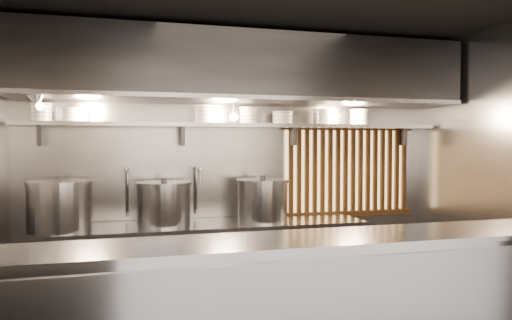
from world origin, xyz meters
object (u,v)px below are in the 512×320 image
pendant_bulb (234,117)px  stock_pot_left (60,205)px  stock_pot_right (263,200)px  heat_lamp (37,99)px  stock_pot_mid (164,203)px

pendant_bulb → stock_pot_left: pendant_bulb is taller
pendant_bulb → stock_pot_right: size_ratio=0.32×
heat_lamp → stock_pot_mid: (1.09, 0.28, -0.96)m
heat_lamp → stock_pot_right: 2.30m
heat_lamp → pendant_bulb: 1.83m
heat_lamp → pendant_bulb: bearing=11.0°
pendant_bulb → stock_pot_left: (-1.65, -0.12, -0.83)m
pendant_bulb → stock_pot_mid: size_ratio=0.29×
heat_lamp → stock_pot_mid: heat_lamp is taller
stock_pot_left → stock_pot_right: bearing=1.0°
stock_pot_left → stock_pot_mid: (0.94, 0.05, -0.02)m
stock_pot_mid → stock_pot_right: bearing=-0.7°
heat_lamp → pendant_bulb: (1.80, 0.35, -0.11)m
stock_pot_right → pendant_bulb: bearing=163.6°
pendant_bulb → stock_pot_right: 0.90m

